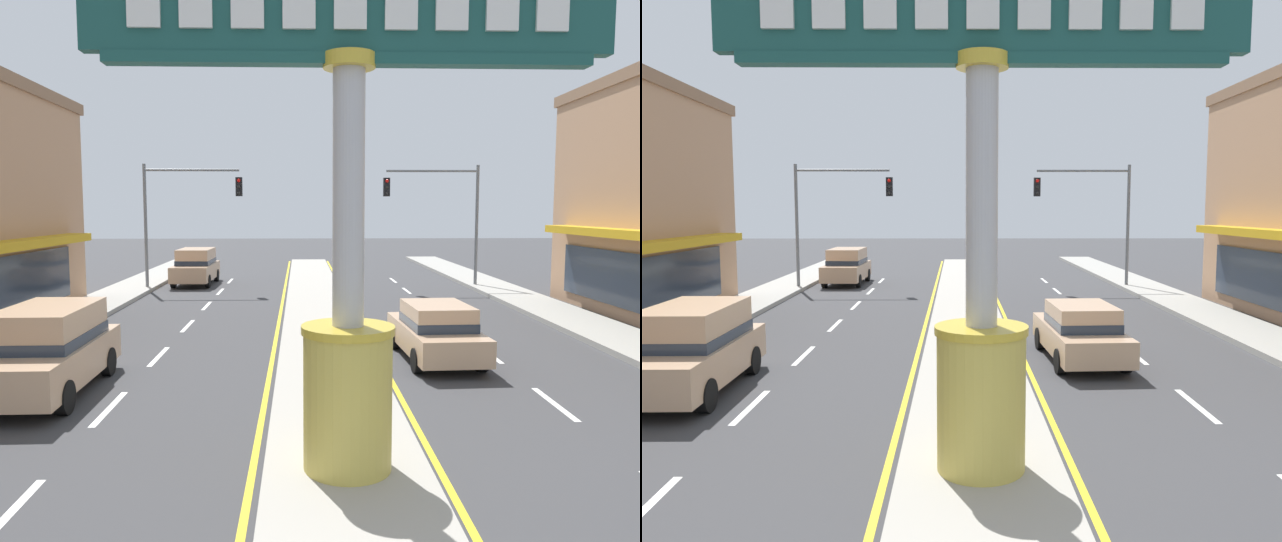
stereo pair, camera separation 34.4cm
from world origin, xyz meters
TOP-DOWN VIEW (x-y plane):
  - median_strip at (0.00, 18.00)m, footprint 2.53×52.00m
  - sidewalk_left at (-9.04, 16.00)m, footprint 2.35×60.00m
  - sidewalk_right at (9.04, 16.00)m, footprint 2.35×60.00m
  - lane_markings at (0.00, 16.65)m, footprint 9.27×52.00m
  - district_sign at (-0.00, 5.87)m, footprint 7.48×1.39m
  - traffic_light_left_side at (-6.50, 27.52)m, footprint 4.86×0.46m
  - traffic_light_right_side at (6.50, 27.82)m, footprint 4.86×0.46m
  - suv_near_right_lane at (-6.22, 29.75)m, footprint 2.03×4.63m
  - suv_far_right_lane at (-6.22, 10.37)m, footprint 2.00×4.62m
  - sedan_near_left_lane at (2.92, 12.99)m, footprint 2.00×4.38m

SIDE VIEW (x-z plane):
  - lane_markings at x=0.00m, z-range 0.00..0.01m
  - median_strip at x=0.00m, z-range 0.00..0.14m
  - sidewalk_left at x=-9.04m, z-range 0.00..0.18m
  - sidewalk_right at x=9.04m, z-range 0.00..0.18m
  - sedan_near_left_lane at x=2.92m, z-range 0.02..1.55m
  - suv_near_right_lane at x=-6.22m, z-range 0.03..1.93m
  - suv_far_right_lane at x=-6.22m, z-range 0.03..1.93m
  - district_sign at x=0.00m, z-range 0.08..7.60m
  - traffic_light_left_side at x=-6.50m, z-range 1.15..7.35m
  - traffic_light_right_side at x=6.50m, z-range 1.15..7.35m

